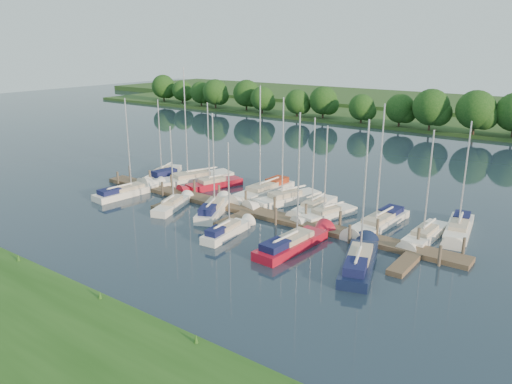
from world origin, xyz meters
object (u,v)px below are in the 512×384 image
Objects in this scene: sailboat_s_2 at (214,210)px; sailboat_n_5 at (284,201)px; sailboat_n_0 at (163,174)px; dock at (248,213)px; motorboat at (163,178)px.

sailboat_n_5 is at bearing 35.41° from sailboat_s_2.
sailboat_n_0 is 17.55m from sailboat_n_5.
motorboat is at bearing 166.46° from dock.
sailboat_n_5 is (16.03, 1.37, -0.06)m from motorboat.
dock is 4.14× the size of sailboat_n_0.
dock is at bearing 99.76° from sailboat_n_5.
motorboat is 0.60× the size of sailboat_s_2.
sailboat_n_0 is at bearing 19.50° from sailboat_n_5.
sailboat_s_2 is at bearing 80.11° from sailboat_n_5.
sailboat_s_2 is (12.29, -5.24, 0.00)m from motorboat.
sailboat_n_5 is (17.55, -0.03, 0.01)m from sailboat_n_0.
motorboat is (-15.16, 3.65, 0.14)m from dock.
dock is 4.01× the size of sailboat_s_2.
sailboat_s_2 reaches higher than sailboat_n_0.
dock is at bearing 142.75° from sailboat_n_0.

